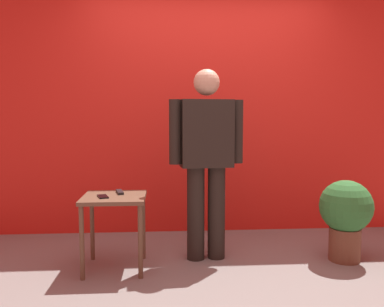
{
  "coord_description": "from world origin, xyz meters",
  "views": [
    {
      "loc": [
        -0.45,
        -2.75,
        1.21
      ],
      "look_at": [
        -0.21,
        0.55,
        0.91
      ],
      "focal_mm": 37.35,
      "sensor_mm": 36.0,
      "label": 1
    }
  ],
  "objects_px": {
    "standing_person": "(206,154)",
    "tv_remote": "(120,192)",
    "side_table": "(114,208)",
    "potted_plant": "(346,213)",
    "cell_phone": "(103,196)"
  },
  "relations": [
    {
      "from": "standing_person",
      "to": "tv_remote",
      "type": "bearing_deg",
      "value": -173.9
    },
    {
      "from": "side_table",
      "to": "potted_plant",
      "type": "xyz_separation_m",
      "value": [
        1.92,
        0.05,
        -0.09
      ]
    },
    {
      "from": "standing_person",
      "to": "side_table",
      "type": "distance_m",
      "value": 0.88
    },
    {
      "from": "side_table",
      "to": "tv_remote",
      "type": "distance_m",
      "value": 0.15
    },
    {
      "from": "tv_remote",
      "to": "potted_plant",
      "type": "height_order",
      "value": "potted_plant"
    },
    {
      "from": "cell_phone",
      "to": "tv_remote",
      "type": "relative_size",
      "value": 0.85
    },
    {
      "from": "standing_person",
      "to": "potted_plant",
      "type": "relative_size",
      "value": 2.34
    },
    {
      "from": "standing_person",
      "to": "side_table",
      "type": "height_order",
      "value": "standing_person"
    },
    {
      "from": "cell_phone",
      "to": "tv_remote",
      "type": "distance_m",
      "value": 0.19
    },
    {
      "from": "side_table",
      "to": "standing_person",
      "type": "bearing_deg",
      "value": 13.47
    },
    {
      "from": "standing_person",
      "to": "tv_remote",
      "type": "xyz_separation_m",
      "value": [
        -0.72,
        -0.08,
        -0.3
      ]
    },
    {
      "from": "cell_phone",
      "to": "potted_plant",
      "type": "bearing_deg",
      "value": -15.04
    },
    {
      "from": "side_table",
      "to": "tv_remote",
      "type": "relative_size",
      "value": 3.49
    },
    {
      "from": "side_table",
      "to": "cell_phone",
      "type": "bearing_deg",
      "value": -146.87
    },
    {
      "from": "side_table",
      "to": "tv_remote",
      "type": "height_order",
      "value": "tv_remote"
    }
  ]
}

